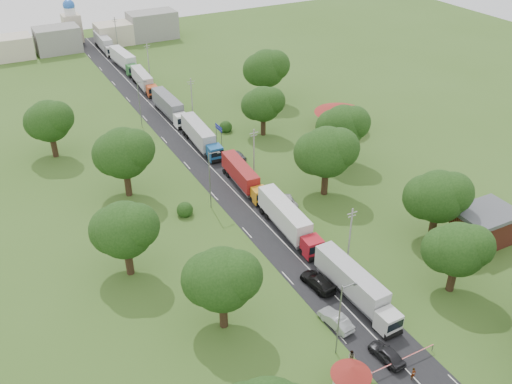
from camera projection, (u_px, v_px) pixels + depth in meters
ground at (288, 247)px, 82.91m from camera, size 260.00×260.00×0.00m
road at (228, 185)px, 98.01m from camera, size 8.00×200.00×0.04m
boom_barrier at (393, 364)px, 63.03m from camera, size 9.22×0.35×1.18m
guard_booth at (351, 376)px, 60.03m from camera, size 4.40×4.40×3.45m
info_sign at (219, 131)px, 109.86m from camera, size 0.12×3.10×4.10m
pole_1 at (350, 235)px, 77.40m from camera, size 1.60×0.24×9.00m
pole_2 at (254, 152)px, 98.54m from camera, size 1.60×0.24×9.00m
pole_3 at (192, 98)px, 119.67m from camera, size 1.60×0.24×9.00m
pole_4 at (148, 60)px, 140.81m from camera, size 1.60×0.24×9.00m
pole_5 at (116, 32)px, 161.94m from camera, size 1.60×0.24×9.00m
lamp_0 at (340, 317)px, 62.79m from camera, size 2.03×0.22×10.00m
lamp_1 at (211, 177)px, 89.21m from camera, size 2.03×0.22×10.00m
lamp_2 at (140, 102)px, 115.62m from camera, size 2.03×0.22×10.00m
tree_2 at (458, 249)px, 71.62m from camera, size 8.00×8.00×10.10m
tree_3 at (438, 196)px, 81.26m from camera, size 8.80×8.80×11.07m
tree_4 at (326, 152)px, 91.73m from camera, size 9.60×9.60×12.05m
tree_5 at (343, 126)px, 101.69m from camera, size 8.80×8.80×11.07m
tree_6 at (263, 104)px, 112.03m from camera, size 8.00×8.00×10.10m
tree_7 at (266, 68)px, 126.33m from camera, size 9.60×9.60×12.05m
tree_10 at (221, 279)px, 65.71m from camera, size 8.80×8.80×11.07m
tree_11 at (124, 229)px, 74.22m from camera, size 8.80×8.80×11.07m
tree_12 at (123, 153)px, 91.41m from camera, size 9.60×9.60×12.05m
tree_13 at (49, 121)px, 103.61m from camera, size 8.80×8.80×11.07m
house_brick at (484, 226)px, 82.92m from camera, size 8.60×6.60×5.20m
house_cream at (340, 113)px, 115.71m from camera, size 10.08×10.08×5.80m
distant_town at (95, 35)px, 164.40m from camera, size 52.00×8.00×8.00m
church at (72, 23)px, 167.57m from camera, size 5.00×5.00×12.30m
truck_0 at (356, 286)px, 72.23m from camera, size 2.96×15.28×4.23m
truck_1 at (288, 219)px, 84.95m from camera, size 3.28×15.66×4.33m
truck_2 at (243, 176)px, 96.67m from camera, size 3.07×13.97×3.86m
truck_3 at (200, 136)px, 109.57m from camera, size 3.30×15.54×4.29m
truck_4 at (169, 106)px, 122.02m from camera, size 2.79×15.38×4.26m
truck_5 at (144, 80)px, 136.22m from camera, size 2.92×14.06×3.89m
truck_6 at (124, 60)px, 148.43m from camera, size 3.52×15.66×4.32m
truck_7 at (104, 43)px, 161.69m from camera, size 2.84×15.19×4.21m
car_lane_front at (387, 354)px, 64.35m from camera, size 2.34×4.93×1.63m
car_lane_mid at (336, 320)px, 68.94m from camera, size 2.36×5.23×1.66m
car_lane_rear at (318, 282)px, 75.02m from camera, size 2.85×5.94×1.67m
car_verge_near at (288, 201)px, 92.49m from camera, size 3.00×5.07×1.32m
car_verge_far at (236, 155)px, 105.88m from camera, size 2.46×5.00×1.64m
pedestrian_near at (413, 374)px, 61.95m from camera, size 0.63×0.46×1.60m
pedestrian_booth at (352, 357)px, 63.93m from camera, size 0.89×1.01×1.73m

